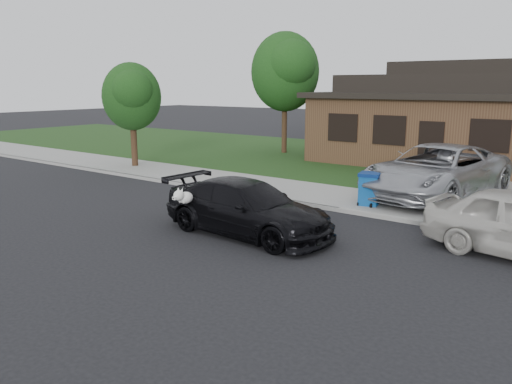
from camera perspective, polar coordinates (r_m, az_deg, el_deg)
The scene contains 11 objects.
ground at distance 14.62m, azimuth -10.32°, elevation -2.79°, with size 120.00×120.00×0.00m, color black.
sidewalk at distance 18.28m, azimuth 1.15°, elevation 0.59°, with size 60.00×3.00×0.12m, color gray.
curb at distance 17.11m, azimuth -1.77°, elevation -0.22°, with size 60.00×0.12×0.12m, color gray.
lawn at distance 25.13m, azimuth 11.82°, elevation 3.51°, with size 60.00×13.00×0.13m, color #193814.
driveway at distance 20.41m, azimuth 23.59°, elevation 0.81°, with size 4.50×13.00×0.14m, color gray.
sedan at distance 12.57m, azimuth -1.04°, elevation -1.82°, with size 4.78×2.38×1.36m.
minivan at distance 17.22m, azimuth 19.92°, elevation 2.28°, with size 2.81×6.09×1.69m, color #A8A9AF.
recycling_bin at distance 15.50m, azimuth 12.82°, elevation 0.34°, with size 0.72×0.72×1.01m.
house at distance 25.45m, azimuth 22.22°, elevation 7.67°, with size 12.60×8.60×4.65m.
tree_0 at distance 26.88m, azimuth 3.48°, elevation 13.72°, with size 3.78×3.60×6.34m.
tree_2 at distance 23.07m, azimuth -14.01°, elevation 10.65°, with size 2.73×2.60×4.59m.
Camera 1 is at (10.39, -9.59, 3.71)m, focal length 35.00 mm.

